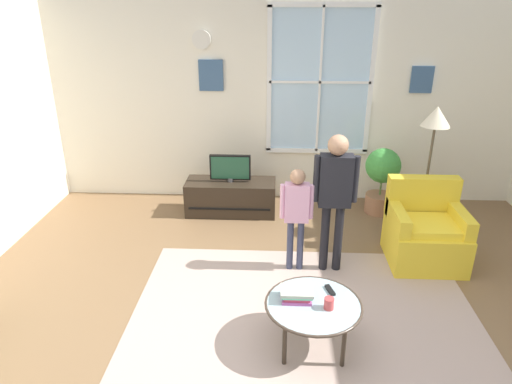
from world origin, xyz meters
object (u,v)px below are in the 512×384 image
Objects in this scene: tv_stand at (231,197)px; person_black_shirt at (335,189)px; television at (230,168)px; armchair at (425,233)px; book_stack at (297,294)px; remote_near_books at (330,290)px; cup at (329,303)px; potted_plant_by_window at (382,176)px; person_pink_shirt at (297,208)px; coffee_table at (313,306)px; floor_lamp at (434,130)px.

person_black_shirt reaches higher than tv_stand.
armchair reaches higher than television.
book_stack is at bearing -72.32° from television.
book_stack reaches higher than remote_near_books.
cup is 0.11× the size of potted_plant_by_window.
person_pink_shirt is at bearing 104.42° from remote_near_books.
television reaches higher than book_stack.
television is 2.76m from cup.
coffee_table is (-1.29, -1.41, 0.06)m from armchair.
person_black_shirt is at bearing 83.32° from remote_near_books.
floor_lamp is (1.26, 1.80, 0.89)m from remote_near_books.
potted_plant_by_window is (1.97, 0.12, -0.12)m from television.
person_pink_shirt reaches higher than book_stack.
person_black_shirt reaches higher than potted_plant_by_window.
person_black_shirt is (0.26, 1.17, 0.53)m from coffee_table.
potted_plant_by_window is (-0.23, 1.20, 0.19)m from armchair.
person_pink_shirt is at bearing -128.59° from potted_plant_by_window.
cup is 1.32m from person_black_shirt.
person_black_shirt is 0.43m from person_pink_shirt.
television is 2.48m from floor_lamp.
television is 0.60× the size of potted_plant_by_window.
person_pink_shirt is 1.88m from potted_plant_by_window.
person_black_shirt reaches higher than person_pink_shirt.
armchair is 1.97m from book_stack.
floor_lamp is at bearing -12.83° from television.
television is 0.47× the size of person_pink_shirt.
television is at bearing 120.99° from person_pink_shirt.
cup reaches higher than coffee_table.
book_stack is 2.83m from potted_plant_by_window.
floor_lamp reaches higher than armchair.
floor_lamp is (2.32, -0.53, 0.68)m from television.
television is 0.34× the size of floor_lamp.
potted_plant_by_window is (1.06, 2.61, 0.12)m from coffee_table.
person_pink_shirt reaches higher than armchair.
potted_plant_by_window is (0.80, 1.45, -0.41)m from person_black_shirt.
armchair is 1.24m from potted_plant_by_window.
book_stack is at bearing 156.54° from cup.
person_pink_shirt reaches higher than coffee_table.
television is at bearing 167.17° from floor_lamp.
cup is at bearing -109.50° from potted_plant_by_window.
potted_plant_by_window is at bearing 61.21° from person_black_shirt.
book_stack is at bearing -128.87° from floor_lamp.
armchair is 3.33× the size of book_stack.
cup is at bearing -26.57° from coffee_table.
person_black_shirt is at bearing -145.15° from floor_lamp.
floor_lamp is at bearing -12.89° from tv_stand.
television is 2.57m from remote_near_books.
armchair is 0.99× the size of potted_plant_by_window.
armchair is 1.69m from remote_near_books.
person_pink_shirt is 1.83m from floor_lamp.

